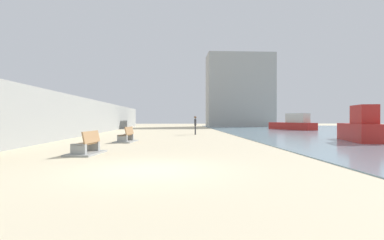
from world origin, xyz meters
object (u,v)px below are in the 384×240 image
Objects in this scene: person_walking at (195,124)px; boat_mid_bay at (293,124)px; bench_near at (87,149)px; bench_far at (126,138)px; boat_nearest at (361,128)px.

boat_mid_bay is at bearing 38.85° from person_walking.
bench_near is 6.51m from bench_far.
person_walking is at bearing 59.55° from bench_far.
bench_far is (0.57, 6.49, 0.00)m from bench_near.
boat_mid_bay is at bearing 80.13° from boat_nearest.
person_walking is at bearing 138.46° from boat_nearest.
bench_near is 0.43× the size of boat_nearest.
boat_mid_bay is 20.28m from boat_nearest.
boat_nearest is (-3.48, -19.98, 0.08)m from boat_mid_bay.
bench_far is 26.90m from boat_mid_bay.
boat_nearest is (10.16, -9.00, -0.12)m from person_walking.
bench_far is 15.14m from boat_nearest.
boat_mid_bay reaches higher than person_walking.
bench_far is at bearing 85.02° from bench_near.
bench_near is at bearing -110.32° from person_walking.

